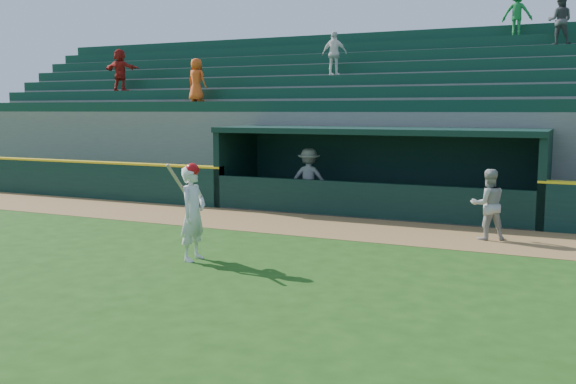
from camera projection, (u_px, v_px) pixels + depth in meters
name	position (u px, v px, depth m)	size (l,w,h in m)	color
ground	(252.00, 271.00, 11.89)	(120.00, 120.00, 0.00)	#1E4611
warning_track	(342.00, 227.00, 16.31)	(40.00, 3.00, 0.01)	olive
field_wall_left	(33.00, 177.00, 22.79)	(15.50, 0.30, 1.20)	black
wall_stripe_left	(33.00, 159.00, 22.71)	(15.50, 0.32, 0.06)	yellow
dugout_player_front	(488.00, 204.00, 14.70)	(0.80, 0.62, 1.64)	#A1A19C
dugout_player_inside	(309.00, 178.00, 19.46)	(1.18, 0.68, 1.83)	#A5A59F
dugout	(378.00, 165.00, 18.93)	(9.40, 2.80, 2.46)	slate
stands	(416.00, 126.00, 22.92)	(34.50, 6.25, 7.43)	slate
batter_at_plate	(193.00, 212.00, 12.67)	(0.56, 0.79, 1.96)	silver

